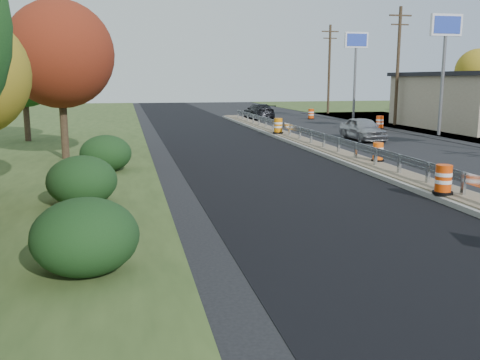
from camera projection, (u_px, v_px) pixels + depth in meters
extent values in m
plane|color=black|center=(427.00, 189.00, 18.53)|extent=(140.00, 140.00, 0.00)
cube|color=black|center=(242.00, 154.00, 27.23)|extent=(7.20, 120.00, 0.01)
cube|color=gray|center=(338.00, 155.00, 26.20)|extent=(1.60, 55.00, 0.18)
cube|color=brown|center=(338.00, 153.00, 26.18)|extent=(1.25, 55.00, 0.05)
cube|color=silver|center=(463.00, 184.00, 16.50)|extent=(0.10, 0.15, 0.70)
cube|color=silver|center=(428.00, 173.00, 18.42)|extent=(0.10, 0.15, 0.70)
cube|color=silver|center=(399.00, 164.00, 20.34)|extent=(0.10, 0.15, 0.70)
cube|color=silver|center=(376.00, 156.00, 22.26)|extent=(0.10, 0.15, 0.70)
cube|color=silver|center=(356.00, 150.00, 24.19)|extent=(0.10, 0.15, 0.70)
cube|color=silver|center=(339.00, 145.00, 26.11)|extent=(0.10, 0.15, 0.70)
cube|color=silver|center=(324.00, 140.00, 28.03)|extent=(0.10, 0.15, 0.70)
cube|color=silver|center=(311.00, 136.00, 29.95)|extent=(0.10, 0.15, 0.70)
cube|color=silver|center=(300.00, 133.00, 31.87)|extent=(0.10, 0.15, 0.70)
cube|color=silver|center=(290.00, 130.00, 33.79)|extent=(0.10, 0.15, 0.70)
cube|color=silver|center=(281.00, 127.00, 35.71)|extent=(0.10, 0.15, 0.70)
cube|color=silver|center=(273.00, 125.00, 37.64)|extent=(0.10, 0.15, 0.70)
cube|color=silver|center=(266.00, 122.00, 39.56)|extent=(0.10, 0.15, 0.70)
cube|color=silver|center=(259.00, 120.00, 41.48)|extent=(0.10, 0.15, 0.70)
cube|color=silver|center=(253.00, 119.00, 43.40)|extent=(0.10, 0.15, 0.70)
cube|color=silver|center=(248.00, 117.00, 45.32)|extent=(0.10, 0.15, 0.70)
cube|color=silver|center=(243.00, 115.00, 47.24)|extent=(0.10, 0.15, 0.70)
cube|color=silver|center=(238.00, 114.00, 49.17)|extent=(0.10, 0.15, 0.70)
cube|color=silver|center=(331.00, 139.00, 27.03)|extent=(0.04, 46.00, 0.34)
cube|color=silver|center=(331.00, 140.00, 27.05)|extent=(0.06, 46.00, 0.03)
cube|color=silver|center=(331.00, 137.00, 27.02)|extent=(0.06, 46.00, 0.03)
cube|color=black|center=(428.00, 108.00, 39.92)|extent=(0.08, 7.20, 2.20)
cylinder|color=slate|center=(442.00, 84.00, 35.42)|extent=(0.22, 0.22, 6.80)
cube|color=white|center=(446.00, 25.00, 34.71)|extent=(2.20, 0.25, 1.40)
cube|color=#263FB2|center=(446.00, 25.00, 34.71)|extent=(1.90, 0.30, 1.10)
cylinder|color=slate|center=(355.00, 83.00, 48.87)|extent=(0.22, 0.22, 6.80)
cube|color=white|center=(356.00, 40.00, 48.16)|extent=(2.20, 0.25, 1.40)
cube|color=#263FB2|center=(356.00, 40.00, 48.16)|extent=(1.90, 0.30, 1.10)
cylinder|color=#473523|center=(398.00, 67.00, 43.07)|extent=(0.26, 0.26, 9.40)
cube|color=#473523|center=(400.00, 15.00, 42.32)|extent=(1.90, 0.12, 0.12)
cube|color=#473523|center=(400.00, 25.00, 42.45)|extent=(1.50, 0.10, 0.10)
cylinder|color=#473523|center=(329.00, 70.00, 57.48)|extent=(0.26, 0.26, 9.40)
cube|color=#473523|center=(330.00, 31.00, 56.73)|extent=(1.90, 0.12, 0.12)
cube|color=#473523|center=(330.00, 38.00, 56.86)|extent=(1.50, 0.10, 0.10)
ellipsoid|color=black|center=(85.00, 236.00, 10.37)|extent=(2.09, 2.09, 1.52)
ellipsoid|color=black|center=(82.00, 181.00, 16.03)|extent=(2.09, 2.09, 1.52)
ellipsoid|color=black|center=(106.00, 153.00, 21.90)|extent=(2.09, 2.09, 1.52)
cylinder|color=#473523|center=(64.00, 124.00, 25.16)|extent=(0.36, 0.36, 3.30)
sphere|color=maroon|center=(60.00, 54.00, 24.56)|extent=(4.95, 4.95, 4.95)
cylinder|color=#473523|center=(27.00, 118.00, 32.28)|extent=(0.36, 0.36, 2.86)
sphere|color=#184919|center=(23.00, 71.00, 31.75)|extent=(4.29, 4.29, 4.29)
cylinder|color=#473523|center=(475.00, 100.00, 56.24)|extent=(0.36, 0.36, 3.08)
sphere|color=olive|center=(478.00, 71.00, 55.68)|extent=(4.62, 4.62, 4.62)
cylinder|color=black|center=(442.00, 193.00, 16.67)|extent=(0.62, 0.62, 0.08)
cylinder|color=#DC4009|center=(443.00, 179.00, 16.59)|extent=(0.50, 0.50, 0.87)
cylinder|color=white|center=(444.00, 174.00, 16.56)|extent=(0.51, 0.51, 0.11)
cylinder|color=white|center=(443.00, 181.00, 16.60)|extent=(0.51, 0.51, 0.11)
cylinder|color=black|center=(378.00, 160.00, 23.30)|extent=(0.55, 0.55, 0.07)
cylinder|color=#FF580A|center=(378.00, 151.00, 23.23)|extent=(0.44, 0.44, 0.78)
cylinder|color=white|center=(378.00, 148.00, 23.21)|extent=(0.46, 0.46, 0.10)
cylinder|color=white|center=(378.00, 153.00, 23.24)|extent=(0.46, 0.46, 0.10)
cylinder|color=black|center=(278.00, 133.00, 35.11)|extent=(0.68, 0.68, 0.09)
cylinder|color=orange|center=(278.00, 125.00, 35.02)|extent=(0.54, 0.54, 0.95)
cylinder|color=white|center=(278.00, 123.00, 34.99)|extent=(0.56, 0.56, 0.12)
cylinder|color=white|center=(278.00, 127.00, 35.03)|extent=(0.56, 0.56, 0.12)
cylinder|color=black|center=(379.00, 128.00, 40.71)|extent=(0.67, 0.67, 0.09)
cylinder|color=#FF440A|center=(380.00, 122.00, 40.63)|extent=(0.54, 0.54, 0.94)
cylinder|color=white|center=(380.00, 120.00, 40.60)|extent=(0.56, 0.56, 0.12)
cylinder|color=white|center=(380.00, 123.00, 40.64)|extent=(0.56, 0.56, 0.12)
cylinder|color=black|center=(311.00, 119.00, 50.48)|extent=(0.66, 0.66, 0.09)
cylinder|color=#E64309|center=(311.00, 114.00, 50.40)|extent=(0.53, 0.53, 0.92)
cylinder|color=white|center=(311.00, 112.00, 50.37)|extent=(0.54, 0.54, 0.12)
cylinder|color=white|center=(311.00, 115.00, 50.41)|extent=(0.54, 0.54, 0.12)
imported|color=#A2A2A6|center=(363.00, 129.00, 33.11)|extent=(1.69, 4.18, 1.42)
imported|color=black|center=(259.00, 111.00, 50.63)|extent=(2.22, 5.05, 1.44)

